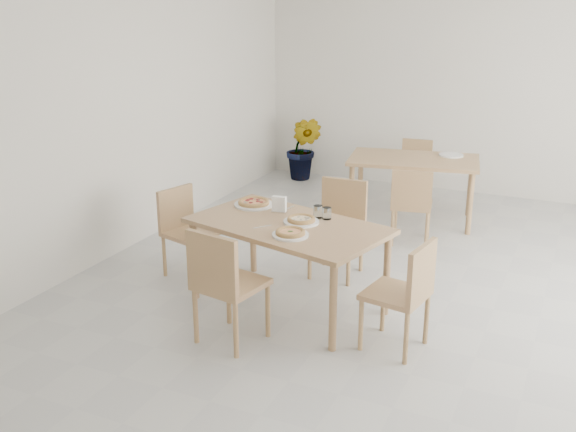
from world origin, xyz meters
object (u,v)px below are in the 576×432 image
at_px(main_table, 288,232).
at_px(plate_pepperoni, 254,205).
at_px(chair_back_n, 415,166).
at_px(napkin_holder, 279,205).
at_px(chair_south, 223,280).
at_px(potted_plant, 304,148).
at_px(plate_margherita, 290,235).
at_px(plate_mushroom, 301,222).
at_px(pizza_margherita, 290,232).
at_px(tumbler_a, 327,213).
at_px(tumbler_b, 318,212).
at_px(chair_west, 184,225).
at_px(chair_north, 340,221).
at_px(chair_back_s, 412,201).
at_px(second_table, 413,165).
at_px(pizza_pepperoni, 254,202).
at_px(chair_east, 406,289).
at_px(plate_empty, 451,155).
at_px(pizza_mushroom, 301,219).

xyz_separation_m(main_table, plate_pepperoni, (-0.49, 0.32, 0.08)).
bearing_deg(chair_back_n, napkin_holder, -100.91).
xyz_separation_m(chair_south, potted_plant, (-1.35, 4.62, -0.08)).
bearing_deg(plate_margherita, plate_pepperoni, 137.21).
height_order(plate_mushroom, pizza_margherita, pizza_margherita).
distance_m(tumbler_a, tumbler_b, 0.08).
bearing_deg(main_table, chair_west, -177.34).
bearing_deg(chair_north, chair_back_s, 66.00).
xyz_separation_m(plate_margherita, napkin_holder, (-0.33, 0.50, 0.06)).
height_order(tumbler_b, second_table, tumbler_b).
bearing_deg(plate_pepperoni, pizza_pepperoni, 180.00).
bearing_deg(plate_margherita, tumbler_b, 87.15).
xyz_separation_m(chair_east, potted_plant, (-2.61, 4.14, -0.05)).
xyz_separation_m(plate_margherita, chair_back_n, (0.04, 3.74, -0.31)).
bearing_deg(napkin_holder, plate_empty, 63.67).
xyz_separation_m(plate_mushroom, potted_plant, (-1.60, 3.75, -0.30)).
relative_size(pizza_pepperoni, chair_back_s, 0.35).
height_order(chair_south, plate_pepperoni, chair_south).
xyz_separation_m(main_table, chair_south, (-0.16, -0.81, -0.13)).
height_order(napkin_holder, plate_empty, napkin_holder).
bearing_deg(chair_back_n, tumbler_a, -93.18).
xyz_separation_m(chair_east, tumbler_a, (-0.86, 0.56, 0.30)).
bearing_deg(second_table, tumbler_a, -102.89).
bearing_deg(chair_back_s, pizza_mushroom, 64.85).
bearing_deg(chair_north, pizza_margherita, -90.52).
distance_m(plate_margherita, potted_plant, 4.41).
bearing_deg(chair_east, napkin_holder, -103.75).
relative_size(chair_east, chair_back_s, 1.03).
height_order(chair_north, chair_east, chair_north).
relative_size(pizza_mushroom, potted_plant, 0.26).
relative_size(main_table, tumbler_a, 17.57).
relative_size(plate_mushroom, pizza_mushroom, 1.24).
height_order(plate_pepperoni, chair_back_s, chair_back_s).
bearing_deg(chair_north, pizza_pepperoni, -138.82).
distance_m(pizza_mushroom, tumbler_b, 0.20).
xyz_separation_m(chair_south, tumbler_b, (0.33, 1.05, 0.26)).
distance_m(chair_south, tumbler_b, 1.13).
xyz_separation_m(chair_north, pizza_mushroom, (-0.04, -0.81, 0.26)).
distance_m(chair_west, second_table, 2.91).
height_order(pizza_pepperoni, potted_plant, potted_plant).
relative_size(chair_north, chair_west, 1.08).
distance_m(main_table, potted_plant, 4.11).
bearing_deg(plate_mushroom, main_table, -145.52).
bearing_deg(tumbler_a, plate_pepperoni, 174.27).
relative_size(chair_west, potted_plant, 0.92).
height_order(chair_east, plate_pepperoni, chair_east).
relative_size(pizza_margherita, pizza_pepperoni, 0.88).
height_order(plate_margherita, plate_pepperoni, same).
relative_size(chair_back_s, chair_back_n, 1.07).
bearing_deg(plate_empty, potted_plant, 159.68).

